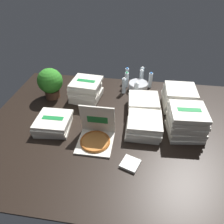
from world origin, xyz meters
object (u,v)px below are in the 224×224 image
object	(u,v)px
pizza_stack_center_far	(53,123)
napkin_pile	(130,164)
pizza_stack_right_mid	(143,104)
open_pizza_box	(96,136)
water_bottle_3	(136,90)
water_bottle_6	(142,74)
water_bottle_0	(150,80)
pizza_stack_left_far	(86,90)
water_bottle_1	(124,86)
pizza_stack_right_far	(186,121)
potted_plant	(50,82)
pizza_stack_center_near	(144,126)
pizza_stack_left_near	(179,98)
water_bottle_5	(127,80)
ice_bucket	(138,86)
water_bottle_2	(127,75)
water_bottle_4	(141,77)

from	to	relation	value
pizza_stack_center_far	napkin_pile	bearing A→B (deg)	-23.54
pizza_stack_right_mid	pizza_stack_center_far	distance (m)	1.18
open_pizza_box	water_bottle_3	bearing A→B (deg)	68.08
water_bottle_3	water_bottle_6	world-z (taller)	same
water_bottle_0	water_bottle_3	size ratio (longest dim) A/B	1.00
pizza_stack_left_far	napkin_pile	bearing A→B (deg)	-56.69
open_pizza_box	pizza_stack_center_far	xyz separation A→B (m)	(-0.55, 0.14, 0.00)
open_pizza_box	pizza_stack_right_mid	world-z (taller)	open_pizza_box
water_bottle_1	pizza_stack_right_far	bearing A→B (deg)	-43.93
pizza_stack_left_far	potted_plant	distance (m)	0.51
pizza_stack_right_mid	water_bottle_0	distance (m)	0.63
open_pizza_box	potted_plant	bearing A→B (deg)	135.71
water_bottle_0	water_bottle_6	bearing A→B (deg)	128.85
napkin_pile	water_bottle_6	bearing A→B (deg)	88.54
water_bottle_1	water_bottle_3	world-z (taller)	same
pizza_stack_right_far	pizza_stack_center_far	xyz separation A→B (m)	(-1.55, -0.16, -0.09)
pizza_stack_left_far	pizza_stack_center_far	bearing A→B (deg)	-109.17
pizza_stack_right_far	pizza_stack_center_near	world-z (taller)	pizza_stack_right_far
pizza_stack_center_far	napkin_pile	world-z (taller)	pizza_stack_center_far
pizza_stack_left_near	water_bottle_5	distance (m)	0.87
pizza_stack_right_far	open_pizza_box	bearing A→B (deg)	-163.52
pizza_stack_left_near	water_bottle_1	size ratio (longest dim) A/B	1.73
open_pizza_box	pizza_stack_center_far	bearing A→B (deg)	166.12
pizza_stack_right_far	water_bottle_6	world-z (taller)	pizza_stack_right_far
pizza_stack_left_far	ice_bucket	distance (m)	0.81
water_bottle_1	water_bottle_2	xyz separation A→B (m)	(0.01, 0.34, 0.00)
water_bottle_6	water_bottle_4	bearing A→B (deg)	-95.93
pizza_stack_right_far	pizza_stack_right_mid	bearing A→B (deg)	142.75
water_bottle_2	water_bottle_6	xyz separation A→B (m)	(0.24, 0.06, 0.00)
pizza_stack_right_far	water_bottle_2	size ratio (longest dim) A/B	1.80
pizza_stack_left_near	water_bottle_3	world-z (taller)	pizza_stack_left_near
open_pizza_box	napkin_pile	size ratio (longest dim) A/B	2.37
water_bottle_0	water_bottle_4	distance (m)	0.17
pizza_stack_right_far	water_bottle_6	size ratio (longest dim) A/B	1.80
open_pizza_box	water_bottle_0	distance (m)	1.42
water_bottle_0	water_bottle_2	bearing A→B (deg)	164.12
pizza_stack_left_far	napkin_pile	size ratio (longest dim) A/B	2.60
ice_bucket	water_bottle_3	distance (m)	0.21
pizza_stack_left_far	pizza_stack_right_mid	distance (m)	0.83
pizza_stack_center_far	water_bottle_4	world-z (taller)	water_bottle_4
water_bottle_1	water_bottle_3	size ratio (longest dim) A/B	1.00
pizza_stack_left_far	pizza_stack_left_near	xyz separation A→B (m)	(1.28, -0.03, -0.00)
pizza_stack_left_far	water_bottle_6	bearing A→B (deg)	39.89
open_pizza_box	pizza_stack_right_mid	bearing A→B (deg)	53.07
water_bottle_3	water_bottle_6	bearing A→B (deg)	82.33
pizza_stack_left_near	napkin_pile	size ratio (longest dim) A/B	2.53
pizza_stack_right_far	pizza_stack_right_mid	distance (m)	0.62
water_bottle_3	water_bottle_2	bearing A→B (deg)	111.58
water_bottle_3	water_bottle_0	bearing A→B (deg)	58.31
pizza_stack_left_far	pizza_stack_right_mid	world-z (taller)	pizza_stack_left_far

